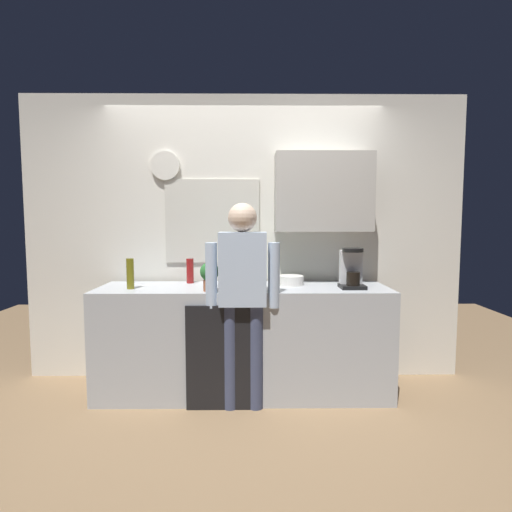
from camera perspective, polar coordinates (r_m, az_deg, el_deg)
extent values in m
plane|color=#8C6D4C|center=(3.47, -1.80, -20.13)|extent=(8.00, 8.00, 0.00)
cube|color=#B2B7BC|center=(3.59, -1.72, -11.47)|extent=(2.43, 0.64, 0.91)
cube|color=black|center=(3.29, -4.67, -13.85)|extent=(0.56, 0.02, 0.82)
cube|color=silver|center=(3.87, -1.62, 2.44)|extent=(4.03, 0.10, 2.60)
cube|color=beige|center=(3.83, -6.03, 4.81)|extent=(0.86, 0.02, 0.76)
cube|color=#8CA5C6|center=(3.83, -6.02, 4.81)|extent=(0.80, 0.02, 0.70)
cube|color=#B7B2A8|center=(3.72, 9.19, 8.62)|extent=(0.84, 0.32, 0.68)
cylinder|color=silver|center=(3.91, -12.40, 12.07)|extent=(0.26, 0.03, 0.26)
cube|color=black|center=(3.50, 13.10, -4.11)|extent=(0.20, 0.20, 0.03)
cube|color=silver|center=(3.54, 12.92, -1.48)|extent=(0.18, 0.08, 0.28)
cylinder|color=black|center=(3.46, 13.24, -3.04)|extent=(0.11, 0.11, 0.11)
cylinder|color=black|center=(3.47, 13.19, 0.80)|extent=(0.17, 0.17, 0.03)
cylinder|color=#2D8C33|center=(3.67, -0.32, -1.59)|extent=(0.09, 0.09, 0.28)
cylinder|color=olive|center=(3.52, -16.93, -2.34)|extent=(0.06, 0.06, 0.25)
cylinder|color=maroon|center=(3.72, -9.07, -2.03)|extent=(0.06, 0.06, 0.22)
cylinder|color=white|center=(3.31, 0.29, -3.93)|extent=(0.08, 0.08, 0.10)
cylinder|color=white|center=(3.60, 4.81, -3.35)|extent=(0.22, 0.22, 0.08)
cylinder|color=#9E5638|center=(3.30, -6.41, -4.04)|extent=(0.10, 0.10, 0.09)
sphere|color=#2D7233|center=(3.28, -6.43, -2.14)|extent=(0.15, 0.15, 0.15)
cylinder|color=#3F4766|center=(3.32, -3.60, -13.69)|extent=(0.12, 0.12, 0.82)
cylinder|color=#3F4766|center=(3.31, -0.04, -13.70)|extent=(0.12, 0.12, 0.82)
cube|color=silver|center=(3.16, -1.86, -1.77)|extent=(0.36, 0.20, 0.56)
sphere|color=beige|center=(3.14, -1.88, 5.32)|extent=(0.22, 0.22, 0.22)
cylinder|color=silver|center=(3.18, -6.18, -2.66)|extent=(0.09, 0.09, 0.50)
cylinder|color=silver|center=(3.17, 2.49, -2.66)|extent=(0.09, 0.09, 0.50)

